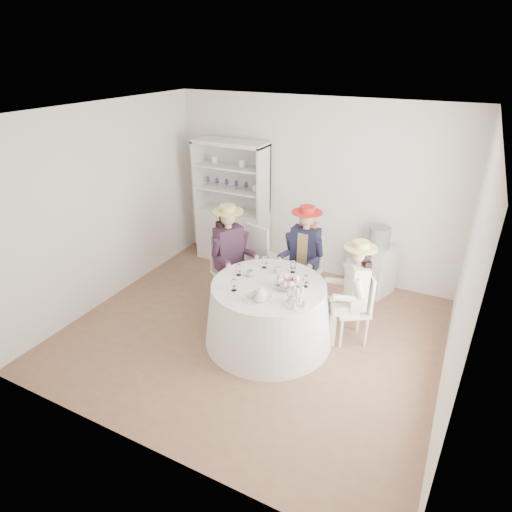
% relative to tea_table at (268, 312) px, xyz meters
% --- Properties ---
extents(ground, '(4.50, 4.50, 0.00)m').
position_rel_tea_table_xyz_m(ground, '(-0.23, 0.03, -0.39)').
color(ground, brown).
rests_on(ground, ground).
extents(ceiling, '(4.50, 4.50, 0.00)m').
position_rel_tea_table_xyz_m(ceiling, '(-0.23, 0.03, 2.31)').
color(ceiling, white).
rests_on(ceiling, wall_back).
extents(wall_back, '(4.50, 0.00, 4.50)m').
position_rel_tea_table_xyz_m(wall_back, '(-0.23, 2.03, 0.96)').
color(wall_back, white).
rests_on(wall_back, ground).
extents(wall_front, '(4.50, 0.00, 4.50)m').
position_rel_tea_table_xyz_m(wall_front, '(-0.23, -1.97, 0.96)').
color(wall_front, white).
rests_on(wall_front, ground).
extents(wall_left, '(0.00, 4.50, 4.50)m').
position_rel_tea_table_xyz_m(wall_left, '(-2.48, 0.03, 0.96)').
color(wall_left, white).
rests_on(wall_left, ground).
extents(wall_right, '(0.00, 4.50, 4.50)m').
position_rel_tea_table_xyz_m(wall_right, '(2.02, 0.03, 0.96)').
color(wall_right, white).
rests_on(wall_right, ground).
extents(tea_table, '(1.57, 1.57, 0.78)m').
position_rel_tea_table_xyz_m(tea_table, '(0.00, 0.00, 0.00)').
color(tea_table, white).
rests_on(tea_table, ground).
extents(hutch, '(1.30, 0.73, 2.01)m').
position_rel_tea_table_xyz_m(hutch, '(-1.51, 1.79, 0.33)').
color(hutch, silver).
rests_on(hutch, ground).
extents(side_table, '(0.60, 0.60, 0.73)m').
position_rel_tea_table_xyz_m(side_table, '(0.89, 1.78, -0.03)').
color(side_table, silver).
rests_on(side_table, ground).
extents(hatbox, '(0.37, 0.37, 0.30)m').
position_rel_tea_table_xyz_m(hatbox, '(0.89, 1.78, 0.49)').
color(hatbox, black).
rests_on(hatbox, side_table).
extents(guest_left, '(0.62, 0.57, 1.45)m').
position_rel_tea_table_xyz_m(guest_left, '(-0.85, 0.55, 0.43)').
color(guest_left, silver).
rests_on(guest_left, ground).
extents(guest_mid, '(0.52, 0.54, 1.44)m').
position_rel_tea_table_xyz_m(guest_mid, '(0.06, 1.01, 0.42)').
color(guest_mid, silver).
rests_on(guest_mid, ground).
extents(guest_right, '(0.58, 0.53, 1.34)m').
position_rel_tea_table_xyz_m(guest_right, '(0.90, 0.45, 0.37)').
color(guest_right, silver).
rests_on(guest_right, ground).
extents(spare_chair, '(0.56, 0.56, 1.08)m').
position_rel_tea_table_xyz_m(spare_chair, '(-0.58, 1.02, 0.19)').
color(spare_chair, silver).
rests_on(spare_chair, ground).
extents(teacup_a, '(0.10, 0.10, 0.07)m').
position_rel_tea_table_xyz_m(teacup_a, '(-0.29, 0.07, 0.43)').
color(teacup_a, white).
rests_on(teacup_a, tea_table).
extents(teacup_b, '(0.09, 0.09, 0.07)m').
position_rel_tea_table_xyz_m(teacup_b, '(-0.03, 0.31, 0.43)').
color(teacup_b, white).
rests_on(teacup_b, tea_table).
extents(teacup_c, '(0.11, 0.11, 0.08)m').
position_rel_tea_table_xyz_m(teacup_c, '(0.27, 0.06, 0.43)').
color(teacup_c, white).
rests_on(teacup_c, tea_table).
extents(flower_bowl, '(0.25, 0.25, 0.05)m').
position_rel_tea_table_xyz_m(flower_bowl, '(0.23, -0.01, 0.42)').
color(flower_bowl, white).
rests_on(flower_bowl, tea_table).
extents(flower_arrangement, '(0.21, 0.21, 0.08)m').
position_rel_tea_table_xyz_m(flower_arrangement, '(0.23, 0.01, 0.49)').
color(flower_arrangement, pink).
rests_on(flower_arrangement, tea_table).
extents(table_teapot, '(0.24, 0.17, 0.18)m').
position_rel_tea_table_xyz_m(table_teapot, '(0.08, -0.38, 0.47)').
color(table_teapot, white).
rests_on(table_teapot, tea_table).
extents(sandwich_plate, '(0.28, 0.28, 0.06)m').
position_rel_tea_table_xyz_m(sandwich_plate, '(0.01, -0.36, 0.41)').
color(sandwich_plate, white).
rests_on(sandwich_plate, tea_table).
extents(cupcake_stand, '(0.24, 0.24, 0.23)m').
position_rel_tea_table_xyz_m(cupcake_stand, '(0.47, -0.28, 0.48)').
color(cupcake_stand, white).
rests_on(cupcake_stand, tea_table).
extents(stemware_set, '(0.91, 0.91, 0.15)m').
position_rel_tea_table_xyz_m(stemware_set, '(0.00, -0.00, 0.47)').
color(stemware_set, white).
rests_on(stemware_set, tea_table).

